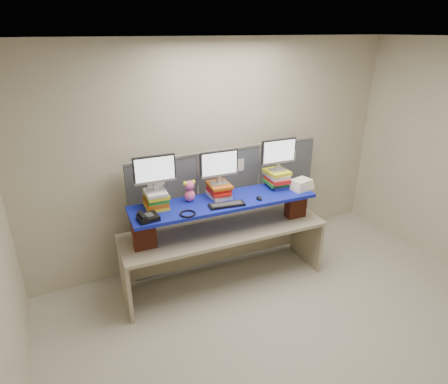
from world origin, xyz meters
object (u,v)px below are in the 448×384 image
blue_board (224,202)px  monitor_center (219,165)px  monitor_right (279,153)px  keyboard (227,205)px  desk_phone (147,217)px  desk (224,239)px  monitor_left (155,171)px

blue_board → monitor_center: size_ratio=4.73×
monitor_right → monitor_center: bearing=180.0°
keyboard → desk_phone: bearing=-174.7°
desk → monitor_center: bearing=94.6°
keyboard → monitor_right: bearing=24.5°
monitor_center → keyboard: size_ratio=1.09×
monitor_right → keyboard: (-0.80, -0.21, -0.42)m
desk → keyboard: size_ratio=5.92×
blue_board → desk_phone: bearing=-171.1°
blue_board → monitor_right: 0.88m
monitor_right → desk_phone: bearing=-171.1°
monitor_center → monitor_right: 0.76m
monitor_left → blue_board: bearing=-9.1°
keyboard → desk_phone: size_ratio=1.94×
blue_board → monitor_right: (0.76, 0.07, 0.45)m
desk → desk_phone: 1.06m
blue_board → keyboard: (-0.04, -0.15, 0.03)m
desk → desk_phone: size_ratio=11.50×
monitor_right → desk_phone: size_ratio=2.11×
desk → blue_board: bearing=0.0°
monitor_right → desk_phone: (-1.66, -0.15, -0.40)m
blue_board → monitor_center: bearing=94.6°
monitor_left → monitor_right: monitor_right is taller
desk_phone → monitor_right: bearing=0.1°
monitor_center → monitor_right: (0.76, -0.05, 0.05)m
monitor_left → desk: bearing=-9.1°
desk → keyboard: (-0.04, -0.15, 0.52)m
monitor_left → monitor_center: (0.72, -0.05, -0.04)m
keyboard → desk_phone: 0.87m
monitor_center → keyboard: (-0.04, -0.26, -0.37)m
monitor_left → monitor_center: bearing=-0.0°
monitor_left → desk_phone: (-0.18, -0.25, -0.38)m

